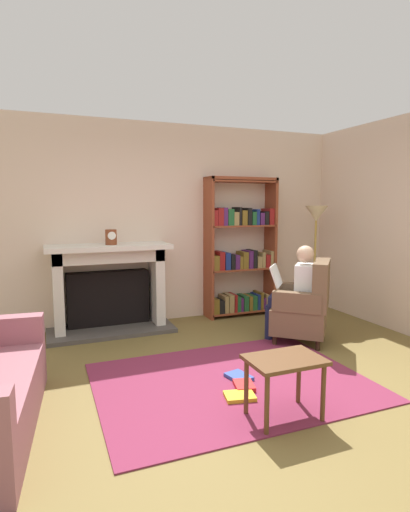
% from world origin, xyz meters
% --- Properties ---
extents(ground, '(14.00, 14.00, 0.00)m').
position_xyz_m(ground, '(0.00, 0.00, 0.00)').
color(ground, brown).
extents(back_wall, '(5.60, 0.10, 2.70)m').
position_xyz_m(back_wall, '(0.00, 2.55, 1.35)').
color(back_wall, beige).
rests_on(back_wall, ground).
extents(side_wall_right, '(0.10, 5.20, 2.70)m').
position_xyz_m(side_wall_right, '(2.65, 1.25, 1.35)').
color(side_wall_right, beige).
rests_on(side_wall_right, ground).
extents(area_rug, '(2.40, 1.80, 0.01)m').
position_xyz_m(area_rug, '(0.00, 0.30, 0.01)').
color(area_rug, maroon).
rests_on(area_rug, ground).
extents(fireplace, '(1.55, 0.64, 1.11)m').
position_xyz_m(fireplace, '(-0.78, 2.30, 0.59)').
color(fireplace, '#4C4742').
rests_on(fireplace, ground).
extents(mantel_clock, '(0.14, 0.14, 0.19)m').
position_xyz_m(mantel_clock, '(-0.76, 2.20, 1.21)').
color(mantel_clock, brown).
rests_on(mantel_clock, fireplace).
extents(bookshelf, '(1.04, 0.32, 1.99)m').
position_xyz_m(bookshelf, '(1.11, 2.33, 0.94)').
color(bookshelf, brown).
rests_on(bookshelf, ground).
extents(armchair_reading, '(0.89, 0.89, 0.97)m').
position_xyz_m(armchair_reading, '(1.28, 0.99, 0.42)').
color(armchair_reading, '#331E14').
rests_on(armchair_reading, ground).
extents(seated_reader, '(0.59, 0.57, 1.14)m').
position_xyz_m(seated_reader, '(1.20, 1.07, 0.62)').
color(seated_reader, silver).
rests_on(seated_reader, ground).
extents(side_table, '(0.56, 0.39, 0.48)m').
position_xyz_m(side_table, '(0.10, -0.41, 0.40)').
color(side_table, brown).
rests_on(side_table, ground).
extents(scattered_books, '(0.42, 0.59, 0.04)m').
position_xyz_m(scattered_books, '(0.02, 0.14, 0.03)').
color(scattered_books, red).
rests_on(scattered_books, area_rug).
extents(floor_lamp, '(0.32, 0.32, 1.59)m').
position_xyz_m(floor_lamp, '(2.08, 1.90, 1.35)').
color(floor_lamp, '#B7933F').
rests_on(floor_lamp, ground).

